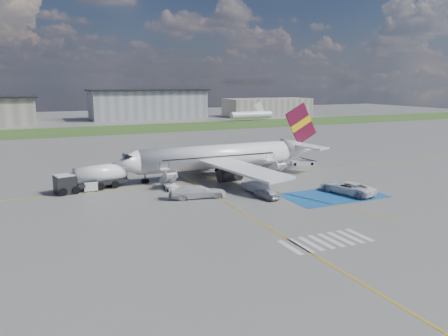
{
  "coord_description": "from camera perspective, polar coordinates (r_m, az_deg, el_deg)",
  "views": [
    {
      "loc": [
        -27.9,
        -51.31,
        15.51
      ],
      "look_at": [
        -2.95,
        4.19,
        3.5
      ],
      "focal_mm": 35.0,
      "sensor_mm": 36.0,
      "label": 1
    }
  ],
  "objects": [
    {
      "name": "airstairs_aft",
      "position": [
        72.01,
        7.22,
        -0.86
      ],
      "size": [
        1.9,
        5.2,
        3.6
      ],
      "color": "white",
      "rests_on": "ground"
    },
    {
      "name": "ground",
      "position": [
        60.43,
        4.2,
        -3.74
      ],
      "size": [
        400.0,
        400.0,
        0.0
      ],
      "primitive_type": "plane",
      "color": "#60605E",
      "rests_on": "ground"
    },
    {
      "name": "grass_strip",
      "position": [
        149.75,
        -13.38,
        4.92
      ],
      "size": [
        400.0,
        30.0,
        0.01
      ],
      "primitive_type": "cube",
      "color": "#2D4C1E",
      "rests_on": "ground"
    },
    {
      "name": "airliner",
      "position": [
        72.64,
        0.04,
        1.56
      ],
      "size": [
        36.81,
        32.95,
        11.92
      ],
      "color": "white",
      "rests_on": "ground"
    },
    {
      "name": "van_white_b",
      "position": [
        59.43,
        -3.43,
        -2.84
      ],
      "size": [
        6.21,
        3.44,
        2.3
      ],
      "primitive_type": "imported",
      "rotation": [
        0.0,
        0.0,
        1.38
      ],
      "color": "silver",
      "rests_on": "ground"
    },
    {
      "name": "airstairs_fwd",
      "position": [
        64.51,
        -6.97,
        -2.26
      ],
      "size": [
        1.9,
        5.2,
        3.6
      ],
      "color": "white",
      "rests_on": "ground"
    },
    {
      "name": "van_white_a",
      "position": [
        64.0,
        15.79,
        -2.21
      ],
      "size": [
        4.36,
        6.79,
        2.35
      ],
      "primitive_type": "imported",
      "rotation": [
        0.0,
        0.0,
        3.39
      ],
      "color": "white",
      "rests_on": "ground"
    },
    {
      "name": "crew_aft",
      "position": [
        72.26,
        5.15,
        -0.48
      ],
      "size": [
        1.0,
        1.24,
        1.97
      ],
      "primitive_type": "imported",
      "rotation": [
        0.0,
        0.0,
        2.1
      ],
      "color": "#F65E0C",
      "rests_on": "ground"
    },
    {
      "name": "gpu_cart",
      "position": [
        65.88,
        -17.02,
        -2.33
      ],
      "size": [
        1.88,
        1.23,
        1.55
      ],
      "rotation": [
        0.0,
        0.0,
        -0.01
      ],
      "color": "white",
      "rests_on": "ground"
    },
    {
      "name": "terminal_east",
      "position": [
        207.06,
        5.7,
        7.92
      ],
      "size": [
        40.0,
        16.0,
        8.0
      ],
      "primitive_type": "cube",
      "color": "gray",
      "rests_on": "ground"
    },
    {
      "name": "fuel_tanker",
      "position": [
        66.75,
        -16.84,
        -1.46
      ],
      "size": [
        10.66,
        4.92,
        3.52
      ],
      "rotation": [
        0.0,
        0.0,
        0.22
      ],
      "color": "black",
      "rests_on": "ground"
    },
    {
      "name": "taxiway_line_main",
      "position": [
        70.9,
        -0.41,
        -1.47
      ],
      "size": [
        120.0,
        0.2,
        0.01
      ],
      "primitive_type": "cube",
      "color": "gold",
      "rests_on": "ground"
    },
    {
      "name": "car_silver_b",
      "position": [
        62.78,
        4.06,
        -2.37
      ],
      "size": [
        2.26,
        5.27,
        1.69
      ],
      "primitive_type": "imported",
      "rotation": [
        0.0,
        0.0,
        3.24
      ],
      "color": "silver",
      "rests_on": "ground"
    },
    {
      "name": "terminal_centre",
      "position": [
        192.61,
        -9.87,
        8.17
      ],
      "size": [
        48.0,
        18.0,
        12.0
      ],
      "primitive_type": "cube",
      "color": "gray",
      "rests_on": "ground"
    },
    {
      "name": "belt_loader",
      "position": [
        84.51,
        10.24,
        0.65
      ],
      "size": [
        4.94,
        2.83,
        1.43
      ],
      "rotation": [
        0.0,
        0.0,
        -0.29
      ],
      "color": "white",
      "rests_on": "ground"
    },
    {
      "name": "crew_nose",
      "position": [
        66.92,
        -6.84,
        -1.56
      ],
      "size": [
        0.9,
        1.01,
        1.73
      ],
      "primitive_type": "imported",
      "rotation": [
        0.0,
        0.0,
        -1.23
      ],
      "color": "#FA5B0D",
      "rests_on": "ground"
    },
    {
      "name": "taxiway_line_diag",
      "position": [
        70.9,
        -0.41,
        -1.47
      ],
      "size": [
        20.71,
        56.45,
        0.01
      ],
      "primitive_type": "cube",
      "rotation": [
        0.0,
        0.0,
        0.35
      ],
      "color": "gold",
      "rests_on": "ground"
    },
    {
      "name": "staging_box",
      "position": [
        62.57,
        14.06,
        -3.53
      ],
      "size": [
        14.0,
        8.0,
        0.01
      ],
      "primitive_type": "cube",
      "color": "#184F91",
      "rests_on": "ground"
    },
    {
      "name": "taxiway_line_cross",
      "position": [
        49.71,
        4.59,
        -7.05
      ],
      "size": [
        0.2,
        60.0,
        0.01
      ],
      "primitive_type": "cube",
      "color": "gold",
      "rests_on": "ground"
    },
    {
      "name": "car_silver_a",
      "position": [
        59.36,
        5.58,
        -3.32
      ],
      "size": [
        2.52,
        4.47,
        1.44
      ],
      "primitive_type": "imported",
      "rotation": [
        0.0,
        0.0,
        3.35
      ],
      "color": "#B0B2B8",
      "rests_on": "ground"
    },
    {
      "name": "crosswalk",
      "position": [
        45.07,
        13.19,
        -9.27
      ],
      "size": [
        9.0,
        4.0,
        0.01
      ],
      "color": "silver",
      "rests_on": "ground"
    },
    {
      "name": "crew_fwd",
      "position": [
        66.8,
        -6.69,
        -1.51
      ],
      "size": [
        0.79,
        0.81,
        1.88
      ],
      "primitive_type": "imported",
      "rotation": [
        0.0,
        0.0,
        0.84
      ],
      "color": "orange",
      "rests_on": "ground"
    }
  ]
}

